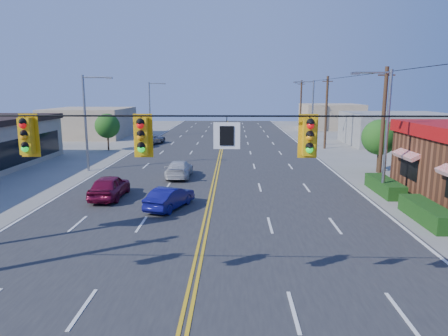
{
  "coord_description": "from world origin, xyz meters",
  "views": [
    {
      "loc": [
        1.39,
        -11.17,
        6.68
      ],
      "look_at": [
        0.83,
        12.05,
        2.2
      ],
      "focal_mm": 32.0,
      "sensor_mm": 36.0,
      "label": 1
    }
  ],
  "objects_px": {
    "car_magenta": "(110,187)",
    "signal_span": "(180,155)",
    "car_white": "(179,170)",
    "car_silver": "(151,139)",
    "car_blue": "(170,199)"
  },
  "relations": [
    {
      "from": "car_magenta",
      "to": "signal_span",
      "type": "bearing_deg",
      "value": 115.71
    },
    {
      "from": "car_white",
      "to": "car_silver",
      "type": "xyz_separation_m",
      "value": [
        -6.23,
        19.86,
        -0.01
      ]
    },
    {
      "from": "car_magenta",
      "to": "car_blue",
      "type": "xyz_separation_m",
      "value": [
        4.14,
        -2.16,
        -0.11
      ]
    },
    {
      "from": "car_magenta",
      "to": "car_blue",
      "type": "height_order",
      "value": "car_magenta"
    },
    {
      "from": "car_silver",
      "to": "car_blue",
      "type": "bearing_deg",
      "value": 123.2
    },
    {
      "from": "car_blue",
      "to": "signal_span",
      "type": "bearing_deg",
      "value": 121.46
    },
    {
      "from": "signal_span",
      "to": "car_blue",
      "type": "relative_size",
      "value": 6.39
    },
    {
      "from": "car_magenta",
      "to": "car_blue",
      "type": "relative_size",
      "value": 1.14
    },
    {
      "from": "signal_span",
      "to": "car_silver",
      "type": "height_order",
      "value": "signal_span"
    },
    {
      "from": "signal_span",
      "to": "car_blue",
      "type": "xyz_separation_m",
      "value": [
        -2.13,
        10.86,
        -4.26
      ]
    },
    {
      "from": "car_magenta",
      "to": "car_silver",
      "type": "distance_m",
      "value": 26.32
    },
    {
      "from": "car_white",
      "to": "car_silver",
      "type": "bearing_deg",
      "value": -72.53
    },
    {
      "from": "car_white",
      "to": "car_silver",
      "type": "relative_size",
      "value": 0.97
    },
    {
      "from": "signal_span",
      "to": "car_magenta",
      "type": "xyz_separation_m",
      "value": [
        -6.27,
        13.02,
        -4.14
      ]
    },
    {
      "from": "car_blue",
      "to": "car_white",
      "type": "bearing_deg",
      "value": -65.57
    }
  ]
}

